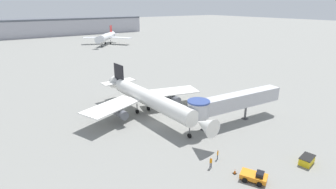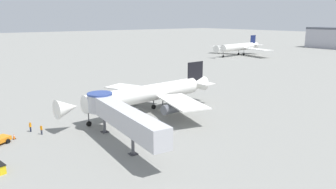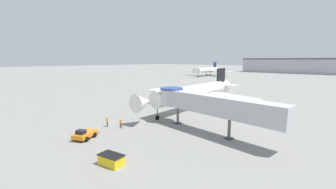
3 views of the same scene
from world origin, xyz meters
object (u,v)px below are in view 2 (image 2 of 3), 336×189
traffic_cone_starboard_wing (169,129)px  ground_crew_wing_walker (30,126)px  ground_crew_marshaller (41,129)px  jet_bridge (119,114)px  background_jet_navy_tail (239,47)px  main_airplane (149,94)px  traffic_cone_apron_front (14,137)px

traffic_cone_starboard_wing → ground_crew_wing_walker: size_ratio=0.42×
ground_crew_marshaller → jet_bridge: bearing=176.9°
traffic_cone_starboard_wing → background_jet_navy_tail: 116.40m
background_jet_navy_tail → traffic_cone_starboard_wing: bearing=-60.1°
main_airplane → jet_bridge: main_airplane is taller
traffic_cone_apron_front → ground_crew_wing_walker: (-1.83, 2.96, 0.60)m
ground_crew_wing_walker → jet_bridge: bearing=-88.0°
ground_crew_wing_walker → main_airplane: bearing=-38.2°
ground_crew_wing_walker → traffic_cone_starboard_wing: bearing=-68.1°
traffic_cone_starboard_wing → background_jet_navy_tail: background_jet_navy_tail is taller
jet_bridge → background_jet_navy_tail: (-66.74, 104.51, -0.35)m
traffic_cone_starboard_wing → ground_crew_wing_walker: 22.66m
ground_crew_wing_walker → traffic_cone_apron_front: bearing=-179.7°
main_airplane → ground_crew_marshaller: size_ratio=20.80×
traffic_cone_apron_front → ground_crew_marshaller: size_ratio=0.51×
traffic_cone_starboard_wing → background_jet_navy_tail: size_ratio=0.02×
traffic_cone_starboard_wing → traffic_cone_apron_front: size_ratio=0.87×
traffic_cone_starboard_wing → ground_crew_wing_walker: bearing=-126.6°
jet_bridge → traffic_cone_starboard_wing: 10.16m
jet_bridge → ground_crew_marshaller: size_ratio=13.63×
traffic_cone_apron_front → background_jet_navy_tail: size_ratio=0.02×
jet_bridge → ground_crew_marshaller: (-11.06, -7.91, -3.62)m
main_airplane → traffic_cone_starboard_wing: (10.97, -3.43, -3.45)m
main_airplane → traffic_cone_starboard_wing: 12.00m
main_airplane → traffic_cone_apron_front: bearing=-94.6°
main_airplane → ground_crew_marshaller: (-0.12, -20.59, -2.86)m
ground_crew_marshaller → ground_crew_wing_walker: ground_crew_wing_walker is taller
main_airplane → background_jet_navy_tail: 107.46m
jet_bridge → traffic_cone_starboard_wing: jet_bridge is taller
traffic_cone_apron_front → background_jet_navy_tail: 128.84m
jet_bridge → traffic_cone_apron_front: size_ratio=26.54×
traffic_cone_apron_front → ground_crew_wing_walker: 3.53m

